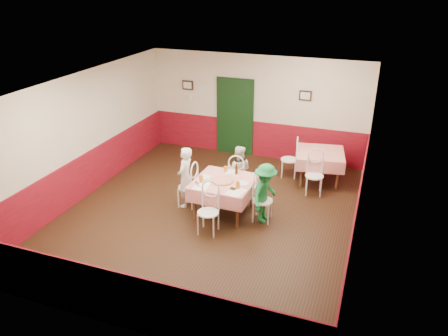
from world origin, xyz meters
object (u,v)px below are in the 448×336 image
(main_table, at_px, (224,197))
(chair_near, at_px, (208,213))
(chair_left, at_px, (188,187))
(beer_bottle, at_px, (236,169))
(second_table, at_px, (319,167))
(chair_far, at_px, (238,178))
(chair_second_a, at_px, (289,160))
(glass_c, at_px, (226,169))
(pizza, at_px, (222,181))
(glass_b, at_px, (238,185))
(wallet, at_px, (233,189))
(diner_right, at_px, (265,193))
(diner_far, at_px, (238,171))
(chair_right, at_px, (262,201))
(glass_a, at_px, (201,179))
(diner_left, at_px, (185,177))
(chair_second_b, at_px, (314,176))

(main_table, xyz_separation_m, chair_near, (-0.02, -0.85, 0.08))
(chair_left, relative_size, beer_bottle, 4.15)
(second_table, distance_m, chair_far, 2.18)
(chair_second_a, height_order, glass_c, chair_second_a)
(chair_left, distance_m, pizza, 0.89)
(chair_left, height_order, chair_second_a, same)
(pizza, height_order, glass_b, glass_b)
(wallet, xyz_separation_m, diner_right, (0.60, 0.28, -0.13))
(chair_far, bearing_deg, chair_near, 82.19)
(diner_far, bearing_deg, wallet, 91.37)
(second_table, distance_m, chair_left, 3.38)
(chair_right, height_order, glass_a, glass_a)
(chair_far, xyz_separation_m, diner_far, (0.00, 0.05, 0.15))
(chair_left, height_order, wallet, chair_left)
(diner_far, bearing_deg, chair_left, 33.47)
(glass_c, bearing_deg, diner_far, 74.63)
(chair_near, relative_size, diner_right, 0.71)
(chair_near, height_order, glass_a, glass_a)
(chair_near, distance_m, glass_c, 1.31)
(chair_far, relative_size, diner_left, 0.66)
(second_table, bearing_deg, pizza, -125.63)
(beer_bottle, bearing_deg, diner_right, -29.56)
(glass_b, distance_m, wallet, 0.12)
(glass_c, height_order, diner_left, diner_left)
(second_table, distance_m, chair_second_b, 0.75)
(chair_right, relative_size, diner_right, 0.71)
(main_table, height_order, beer_bottle, beer_bottle)
(chair_near, distance_m, diner_far, 1.76)
(chair_near, relative_size, diner_far, 0.75)
(main_table, height_order, chair_right, chair_right)
(chair_left, xyz_separation_m, chair_far, (0.87, 0.83, 0.00))
(chair_left, height_order, pizza, chair_left)
(glass_a, relative_size, diner_far, 0.13)
(chair_second_a, xyz_separation_m, glass_a, (-1.33, -2.52, 0.39))
(beer_bottle, distance_m, wallet, 0.74)
(chair_right, bearing_deg, main_table, 84.47)
(chair_left, bearing_deg, glass_a, 60.49)
(chair_far, xyz_separation_m, chair_second_b, (1.63, 0.69, 0.00))
(chair_near, relative_size, chair_second_a, 1.00)
(main_table, distance_m, glass_b, 0.64)
(chair_second_a, bearing_deg, main_table, -31.26)
(chair_far, bearing_deg, beer_bottle, 98.09)
(diner_left, relative_size, diner_far, 1.13)
(glass_a, xyz_separation_m, beer_bottle, (0.56, 0.64, 0.03))
(chair_far, distance_m, beer_bottle, 0.62)
(diner_right, bearing_deg, second_table, -7.39)
(pizza, bearing_deg, glass_c, 101.66)
(main_table, xyz_separation_m, diner_left, (-0.90, 0.02, 0.31))
(chair_right, distance_m, glass_a, 1.34)
(chair_second_a, xyz_separation_m, diner_far, (-0.88, -1.39, 0.15))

